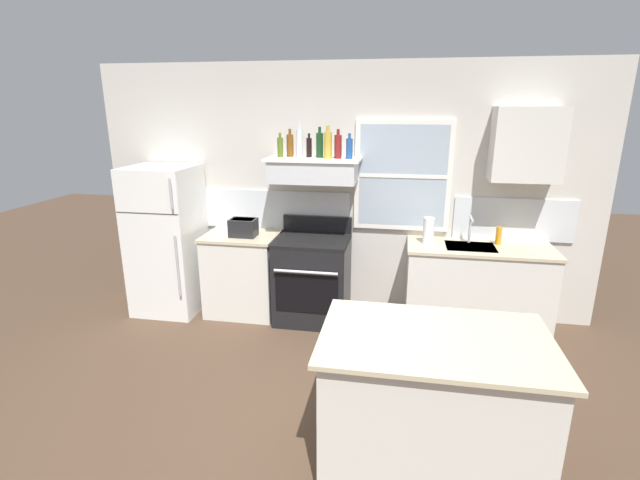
{
  "coord_description": "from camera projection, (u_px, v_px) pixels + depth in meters",
  "views": [
    {
      "loc": [
        0.65,
        -2.67,
        2.26
      ],
      "look_at": [
        -0.05,
        1.2,
        1.1
      ],
      "focal_mm": 25.75,
      "sensor_mm": 36.0,
      "label": 1
    }
  ],
  "objects": [
    {
      "name": "ground_plane",
      "position": [
        297.0,
        435.0,
        3.27
      ],
      "size": [
        16.0,
        16.0,
        0.0
      ],
      "primitive_type": "plane",
      "color": "#4C3828"
    },
    {
      "name": "back_wall",
      "position": [
        344.0,
        192.0,
        4.99
      ],
      "size": [
        5.4,
        0.11,
        2.7
      ],
      "color": "beige",
      "rests_on": "ground_plane"
    },
    {
      "name": "refrigerator",
      "position": [
        167.0,
        240.0,
        5.1
      ],
      "size": [
        0.7,
        0.72,
        1.64
      ],
      "color": "white",
      "rests_on": "ground_plane"
    },
    {
      "name": "counter_left_of_stove",
      "position": [
        243.0,
        273.0,
        5.12
      ],
      "size": [
        0.79,
        0.63,
        0.91
      ],
      "color": "silver",
      "rests_on": "ground_plane"
    },
    {
      "name": "toaster",
      "position": [
        243.0,
        227.0,
        4.89
      ],
      "size": [
        0.3,
        0.2,
        0.19
      ],
      "color": "black",
      "rests_on": "counter_left_of_stove"
    },
    {
      "name": "stove_range",
      "position": [
        313.0,
        278.0,
        4.94
      ],
      "size": [
        0.76,
        0.69,
        1.09
      ],
      "color": "black",
      "rests_on": "ground_plane"
    },
    {
      "name": "range_hood_shelf",
      "position": [
        314.0,
        170.0,
        4.71
      ],
      "size": [
        0.96,
        0.52,
        0.24
      ],
      "color": "silver"
    },
    {
      "name": "bottle_olive_oil_square",
      "position": [
        280.0,
        147.0,
        4.7
      ],
      "size": [
        0.06,
        0.06,
        0.24
      ],
      "color": "#4C601E",
      "rests_on": "range_hood_shelf"
    },
    {
      "name": "bottle_amber_wine",
      "position": [
        290.0,
        145.0,
        4.74
      ],
      "size": [
        0.07,
        0.07,
        0.28
      ],
      "color": "brown",
      "rests_on": "range_hood_shelf"
    },
    {
      "name": "bottle_clear_tall",
      "position": [
        299.0,
        143.0,
        4.68
      ],
      "size": [
        0.06,
        0.06,
        0.35
      ],
      "color": "silver",
      "rests_on": "range_hood_shelf"
    },
    {
      "name": "bottle_balsamic_dark",
      "position": [
        309.0,
        147.0,
        4.7
      ],
      "size": [
        0.06,
        0.06,
        0.24
      ],
      "color": "black",
      "rests_on": "range_hood_shelf"
    },
    {
      "name": "bottle_dark_green_wine",
      "position": [
        320.0,
        145.0,
        4.65
      ],
      "size": [
        0.07,
        0.07,
        0.31
      ],
      "color": "#143819",
      "rests_on": "range_hood_shelf"
    },
    {
      "name": "bottle_champagne_gold_foil",
      "position": [
        328.0,
        145.0,
        4.57
      ],
      "size": [
        0.08,
        0.08,
        0.32
      ],
      "color": "#B29333",
      "rests_on": "range_hood_shelf"
    },
    {
      "name": "bottle_red_label_wine",
      "position": [
        338.0,
        146.0,
        4.57
      ],
      "size": [
        0.07,
        0.07,
        0.29
      ],
      "color": "maroon",
      "rests_on": "range_hood_shelf"
    },
    {
      "name": "bottle_blue_liqueur",
      "position": [
        349.0,
        148.0,
        4.55
      ],
      "size": [
        0.07,
        0.07,
        0.25
      ],
      "color": "#1E478C",
      "rests_on": "range_hood_shelf"
    },
    {
      "name": "counter_right_with_sink",
      "position": [
        476.0,
        289.0,
        4.69
      ],
      "size": [
        1.43,
        0.63,
        0.91
      ],
      "color": "silver",
      "rests_on": "ground_plane"
    },
    {
      "name": "sink_faucet",
      "position": [
        470.0,
        226.0,
        4.62
      ],
      "size": [
        0.03,
        0.17,
        0.28
      ],
      "color": "silver",
      "rests_on": "counter_right_with_sink"
    },
    {
      "name": "paper_towel_roll",
      "position": [
        429.0,
        231.0,
        4.61
      ],
      "size": [
        0.11,
        0.11,
        0.27
      ],
      "primitive_type": "cylinder",
      "color": "white",
      "rests_on": "counter_right_with_sink"
    },
    {
      "name": "dish_soap_bottle",
      "position": [
        499.0,
        236.0,
        4.6
      ],
      "size": [
        0.06,
        0.06,
        0.18
      ],
      "primitive_type": "cylinder",
      "color": "orange",
      "rests_on": "counter_right_with_sink"
    },
    {
      "name": "kitchen_island",
      "position": [
        431.0,
        401.0,
        2.9
      ],
      "size": [
        1.4,
        0.9,
        0.91
      ],
      "color": "silver",
      "rests_on": "ground_plane"
    },
    {
      "name": "upper_cabinet_right",
      "position": [
        527.0,
        145.0,
        4.36
      ],
      "size": [
        0.64,
        0.32,
        0.7
      ],
      "color": "silver"
    }
  ]
}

